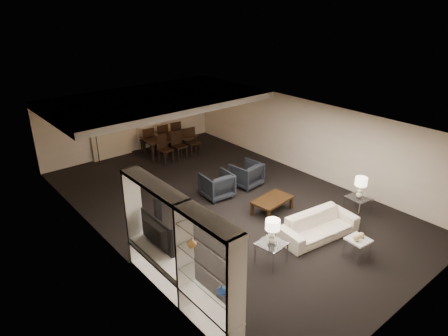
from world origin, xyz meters
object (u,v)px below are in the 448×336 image
pendant_light (165,112)px  chair_fm (161,137)px  chair_nl (166,149)px  armchair_left (217,185)px  table_lamp_left (272,232)px  vase_blue (222,290)px  television (152,234)px  side_table_left (271,253)px  side_table_right (358,206)px  chair_fr (174,133)px  vase_amber (192,243)px  dining_table (170,145)px  chair_nr (193,142)px  table_lamp_right (360,187)px  chair_fl (147,140)px  sofa (319,226)px  floor_lamp (97,143)px  coffee_table (272,205)px  floor_speaker (159,221)px  marble_table (357,248)px  chair_nm (179,146)px

pendant_light → chair_fm: (0.64, 1.47, -1.41)m
chair_nl → chair_fm: 1.43m
armchair_left → table_lamp_left: 3.51m
vase_blue → chair_nl: 8.43m
television → chair_nl: bearing=-34.4°
pendant_light → side_table_left: bearing=-101.7°
armchair_left → side_table_right: bearing=131.0°
television → chair_fr: bearing=-36.2°
chair_fr → vase_amber: bearing=63.2°
dining_table → chair_nr: bearing=-40.2°
side_table_right → vase_blue: (-5.68, -1.02, 0.88)m
table_lamp_right → vase_blue: size_ratio=3.24×
vase_blue → dining_table: 9.29m
table_lamp_left → television: size_ratio=0.51×
vase_amber → chair_fl: vase_amber is taller
vase_blue → chair_fm: (4.25, 8.87, -0.64)m
television → chair_nr: television is taller
chair_nl → pendant_light: bearing=-108.3°
pendant_light → television: size_ratio=0.45×
sofa → table_lamp_right: 1.78m
chair_fl → chair_fr: same height
sofa → chair_fm: 7.86m
vase_amber → chair_nr: 8.40m
dining_table → floor_lamp: floor_lamp is taller
table_lamp_right → chair_fm: size_ratio=0.58×
side_table_left → dining_table: bearing=74.8°
coffee_table → side_table_left: size_ratio=2.00×
coffee_table → floor_speaker: floor_speaker is taller
marble_table → chair_nm: 7.66m
coffee_table → floor_lamp: bearing=108.8°
table_lamp_right → chair_fl: 8.11m
coffee_table → vase_amber: size_ratio=6.44×
table_lamp_right → chair_nl: bearing=107.3°
table_lamp_left → chair_fl: bearing=80.2°
side_table_right → chair_fl: chair_fl is taller
pendant_light → television: pendant_light is taller
chair_fr → coffee_table: bearing=86.3°
chair_nm → sofa: bearing=-92.4°
chair_nr → side_table_left: bearing=-107.4°
chair_fl → floor_lamp: 1.90m
chair_nr → chair_fl: bearing=136.7°
table_lamp_left → marble_table: (1.70, -1.10, -0.59)m
chair_fl → chair_fr: 1.20m
television → chair_nm: (4.22, 5.28, -0.57)m
television → floor_lamp: floor_lamp is taller
television → vase_blue: television is taller
pendant_light → chair_fr: size_ratio=0.51×
pendant_light → chair_nm: size_ratio=0.51×
marble_table → dining_table: dining_table is taller
side_table_right → chair_nr: chair_nr is taller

